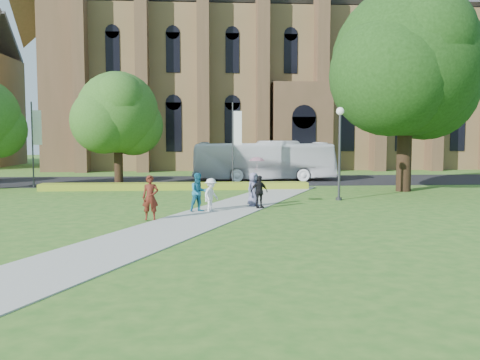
{
  "coord_description": "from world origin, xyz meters",
  "views": [
    {
      "loc": [
        -0.35,
        -23.09,
        3.67
      ],
      "look_at": [
        1.5,
        1.53,
        1.6
      ],
      "focal_mm": 40.0,
      "sensor_mm": 36.0,
      "label": 1
    }
  ],
  "objects": [
    {
      "name": "pedestrian_3",
      "position": [
        2.59,
        3.31,
        0.85
      ],
      "size": [
        1.03,
        0.71,
        1.63
      ],
      "primitive_type": "imported",
      "rotation": [
        0.0,
        0.0,
        0.36
      ],
      "color": "black",
      "rests_on": "footpath"
    },
    {
      "name": "pedestrian_0",
      "position": [
        -2.49,
        -0.06,
        1.0
      ],
      "size": [
        0.71,
        0.48,
        1.92
      ],
      "primitive_type": "imported",
      "rotation": [
        0.0,
        0.0,
        0.02
      ],
      "color": "#521D12",
      "rests_on": "footpath"
    },
    {
      "name": "pedestrian_1",
      "position": [
        -0.42,
        2.26,
        0.97
      ],
      "size": [
        1.09,
        0.97,
        1.85
      ],
      "primitive_type": "imported",
      "rotation": [
        0.0,
        0.0,
        0.36
      ],
      "color": "#1B6788",
      "rests_on": "footpath"
    },
    {
      "name": "pedestrian_4",
      "position": [
        2.4,
        4.12,
        0.9
      ],
      "size": [
        1.0,
        0.96,
        1.72
      ],
      "primitive_type": "imported",
      "rotation": [
        0.0,
        0.0,
        0.68
      ],
      "color": "slate",
      "rests_on": "footpath"
    },
    {
      "name": "banner_pole_0",
      "position": [
        2.11,
        15.2,
        3.39
      ],
      "size": [
        0.7,
        0.1,
        6.0
      ],
      "color": "#38383D",
      "rests_on": "ground"
    },
    {
      "name": "pedestrian_2",
      "position": [
        0.17,
        2.27,
        0.83
      ],
      "size": [
        1.06,
        1.18,
        1.59
      ],
      "primitive_type": "imported",
      "rotation": [
        0.0,
        0.0,
        0.98
      ],
      "color": "silver",
      "rests_on": "footpath"
    },
    {
      "name": "banner_pole_1",
      "position": [
        -11.89,
        15.2,
        3.39
      ],
      "size": [
        0.7,
        0.1,
        6.0
      ],
      "color": "#38383D",
      "rests_on": "ground"
    },
    {
      "name": "ground",
      "position": [
        0.0,
        0.0,
        0.0
      ],
      "size": [
        160.0,
        160.0,
        0.0
      ],
      "primitive_type": "plane",
      "color": "#2C621D",
      "rests_on": "ground"
    },
    {
      "name": "footpath",
      "position": [
        0.0,
        1.0,
        0.02
      ],
      "size": [
        15.58,
        28.54,
        0.04
      ],
      "primitive_type": "cube",
      "rotation": [
        0.0,
        0.0,
        -0.44
      ],
      "color": "#B2B2A8",
      "rests_on": "ground"
    },
    {
      "name": "road",
      "position": [
        0.0,
        20.0,
        0.01
      ],
      "size": [
        160.0,
        10.0,
        0.02
      ],
      "primitive_type": "cube",
      "color": "black",
      "rests_on": "ground"
    },
    {
      "name": "cathedral",
      "position": [
        10.0,
        39.73,
        12.98
      ],
      "size": [
        52.6,
        18.25,
        28.0
      ],
      "color": "brown",
      "rests_on": "ground"
    },
    {
      "name": "tour_coach",
      "position": [
        4.78,
        19.75,
        1.63
      ],
      "size": [
        11.55,
        2.8,
        3.21
      ],
      "primitive_type": "imported",
      "rotation": [
        0.0,
        0.0,
        1.56
      ],
      "color": "white",
      "rests_on": "road"
    },
    {
      "name": "large_tree",
      "position": [
        13.0,
        11.0,
        8.37
      ],
      "size": [
        9.6,
        9.6,
        13.2
      ],
      "color": "#332114",
      "rests_on": "ground"
    },
    {
      "name": "street_tree_1",
      "position": [
        -6.0,
        14.5,
        5.22
      ],
      "size": [
        5.6,
        5.6,
        8.05
      ],
      "color": "#332114",
      "rests_on": "ground"
    },
    {
      "name": "flower_hedge",
      "position": [
        -2.0,
        13.2,
        0.23
      ],
      "size": [
        18.0,
        1.4,
        0.45
      ],
      "primitive_type": "cube",
      "color": "gold",
      "rests_on": "ground"
    },
    {
      "name": "streetlamp",
      "position": [
        7.5,
        6.5,
        3.3
      ],
      "size": [
        0.44,
        0.44,
        5.24
      ],
      "color": "#38383D",
      "rests_on": "ground"
    },
    {
      "name": "parasol",
      "position": [
        2.58,
        4.22,
        2.12
      ],
      "size": [
        0.86,
        0.86,
        0.71
      ],
      "primitive_type": "imported",
      "rotation": [
        0.0,
        0.0,
        -0.06
      ],
      "color": "#D596B4",
      "rests_on": "pedestrian_4"
    }
  ]
}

